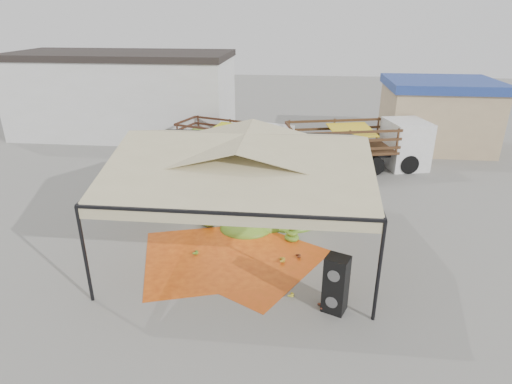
# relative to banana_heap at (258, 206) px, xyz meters

# --- Properties ---
(ground) EXTENTS (90.00, 90.00, 0.00)m
(ground) POSITION_rel_banana_heap_xyz_m (-0.26, -1.86, -0.56)
(ground) COLOR slate
(ground) RESTS_ON ground
(canopy_tent) EXTENTS (8.10, 8.10, 4.00)m
(canopy_tent) POSITION_rel_banana_heap_xyz_m (-0.26, -1.86, 2.74)
(canopy_tent) COLOR black
(canopy_tent) RESTS_ON ground
(building_white) EXTENTS (14.30, 6.30, 5.40)m
(building_white) POSITION_rel_banana_heap_xyz_m (-10.26, 12.14, 2.16)
(building_white) COLOR silver
(building_white) RESTS_ON ground
(building_tan) EXTENTS (6.30, 5.30, 4.10)m
(building_tan) POSITION_rel_banana_heap_xyz_m (9.74, 11.14, 1.52)
(building_tan) COLOR tan
(building_tan) RESTS_ON ground
(tarp_left) EXTENTS (5.57, 5.42, 0.01)m
(tarp_left) POSITION_rel_banana_heap_xyz_m (-1.25, -3.14, -0.55)
(tarp_left) COLOR orange
(tarp_left) RESTS_ON ground
(tarp_right) EXTENTS (5.60, 5.67, 0.01)m
(tarp_right) POSITION_rel_banana_heap_xyz_m (0.05, -3.17, -0.55)
(tarp_right) COLOR #CC4813
(tarp_right) RESTS_ON ground
(banana_heap) EXTENTS (5.89, 5.14, 1.11)m
(banana_heap) POSITION_rel_banana_heap_xyz_m (0.00, 0.00, 0.00)
(banana_heap) COLOR #446F17
(banana_heap) RESTS_ON ground
(hand_yellow_a) EXTENTS (0.45, 0.41, 0.17)m
(hand_yellow_a) POSITION_rel_banana_heap_xyz_m (1.42, -5.06, -0.47)
(hand_yellow_a) COLOR gold
(hand_yellow_a) RESTS_ON ground
(hand_yellow_b) EXTENTS (0.52, 0.44, 0.23)m
(hand_yellow_b) POSITION_rel_banana_heap_xyz_m (1.03, -3.23, -0.44)
(hand_yellow_b) COLOR gold
(hand_yellow_b) RESTS_ON ground
(hand_red_a) EXTENTS (0.54, 0.47, 0.21)m
(hand_red_a) POSITION_rel_banana_heap_xyz_m (2.27, -5.56, -0.45)
(hand_red_a) COLOR #532913
(hand_red_a) RESTS_ON ground
(hand_red_b) EXTENTS (0.45, 0.39, 0.18)m
(hand_red_b) POSITION_rel_banana_heap_xyz_m (1.59, -2.90, -0.47)
(hand_red_b) COLOR #5B2514
(hand_red_b) RESTS_ON ground
(hand_green) EXTENTS (0.43, 0.37, 0.19)m
(hand_green) POSITION_rel_banana_heap_xyz_m (-1.95, -3.03, -0.46)
(hand_green) COLOR #397317
(hand_green) RESTS_ON ground
(hanging_bunches) EXTENTS (1.74, 0.24, 0.20)m
(hanging_bunches) POSITION_rel_banana_heap_xyz_m (2.15, -2.49, 2.06)
(hanging_bunches) COLOR #3F7618
(hanging_bunches) RESTS_ON ground
(speaker_stack) EXTENTS (0.78, 0.73, 1.70)m
(speaker_stack) POSITION_rel_banana_heap_xyz_m (2.71, -5.56, 0.29)
(speaker_stack) COLOR black
(speaker_stack) RESTS_ON ground
(banana_leaves) EXTENTS (0.96, 1.36, 3.70)m
(banana_leaves) POSITION_rel_banana_heap_xyz_m (-3.28, 0.21, -0.56)
(banana_leaves) COLOR #2F771F
(banana_leaves) RESTS_ON ground
(vendor) EXTENTS (0.60, 0.43, 1.57)m
(vendor) POSITION_rel_banana_heap_xyz_m (0.06, 1.83, 0.23)
(vendor) COLOR gray
(vendor) RESTS_ON ground
(truck_left) EXTENTS (6.65, 4.05, 2.16)m
(truck_left) POSITION_rel_banana_heap_xyz_m (-1.83, 6.91, 0.78)
(truck_left) COLOR #452617
(truck_left) RESTS_ON ground
(truck_right) EXTENTS (7.66, 4.15, 2.50)m
(truck_right) POSITION_rel_banana_heap_xyz_m (4.86, 6.64, 0.98)
(truck_right) COLOR #4A3318
(truck_right) RESTS_ON ground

